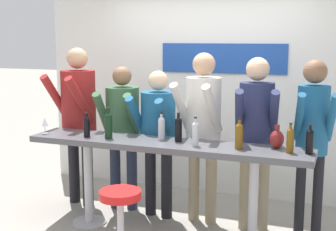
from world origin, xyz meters
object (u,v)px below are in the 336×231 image
Objects in this scene: person_center at (203,119)px; wine_bottle_1 at (195,133)px; person_far_left at (78,109)px; decorative_vase at (277,139)px; person_center_right at (256,124)px; person_left at (122,123)px; wine_bottle_2 at (290,139)px; person_center_left at (158,128)px; person_right at (312,127)px; wine_bottle_4 at (239,135)px; wine_bottle_6 at (161,127)px; wine_bottle_3 at (87,126)px; wine_bottle_5 at (178,128)px; tasting_table at (165,157)px; wine_bottle_7 at (310,140)px; wine_glass_0 at (45,122)px; bar_stool at (120,216)px; wine_bottle_0 at (108,124)px.

wine_bottle_1 is (0.09, -0.53, -0.04)m from person_center.
person_far_left is 8.43× the size of decorative_vase.
person_left is at bearing 166.89° from person_center_right.
person_center_left is at bearing 162.53° from wine_bottle_2.
person_right is 0.81m from wine_bottle_4.
wine_bottle_6 is at bearing -37.08° from person_left.
wine_bottle_3 is at bearing -165.95° from wine_bottle_6.
person_right is 6.13× the size of wine_bottle_5.
person_right reaches higher than tasting_table.
wine_bottle_3 is 0.94× the size of wine_bottle_6.
wine_bottle_1 is at bearing -22.06° from wine_bottle_6.
wine_glass_0 is at bearing -177.64° from wine_bottle_7.
decorative_vase is (0.25, -0.34, -0.06)m from person_center_right.
bar_stool is 0.38× the size of person_right.
wine_bottle_1 is 0.97× the size of wine_bottle_5.
tasting_table is at bearing 179.74° from wine_bottle_2.
wine_bottle_1 is 1.09× the size of wine_bottle_3.
person_left reaches higher than wine_bottle_5.
person_center is at bearing 48.27° from wine_bottle_6.
tasting_table is 0.87m from wine_bottle_3.
decorative_vase is at bearing 5.89° from wine_bottle_3.
wine_bottle_6 reaches higher than wine_bottle_7.
person_center_left is (0.46, -0.08, -0.02)m from person_left.
wine_bottle_6 is at bearing 127.40° from tasting_table.
person_left is 0.96m from wine_bottle_5.
wine_bottle_6 is at bearing -175.32° from person_right.
wine_bottle_5 is (0.84, -0.46, 0.08)m from person_left.
wine_bottle_5 is (-0.21, 0.12, 0.01)m from wine_bottle_1.
wine_bottle_1 is at bearing -176.71° from wine_bottle_2.
person_center_right is 8.08× the size of decorative_vase.
person_center is 7.14× the size of wine_bottle_3.
person_far_left is 0.72m from wine_bottle_3.
person_far_left is at bearing 171.06° from decorative_vase.
wine_bottle_1 is 1.65m from wine_glass_0.
wine_bottle_7 is 1.50× the size of wine_glass_0.
wine_bottle_7 is (1.35, 0.01, 0.27)m from tasting_table.
tasting_table is 0.31m from wine_bottle_5.
bar_stool is at bearing -93.48° from wine_bottle_6.
person_right reaches higher than bar_stool.
person_center is at bearing 99.39° from wine_bottle_1.
wine_bottle_6 is 1.26m from wine_glass_0.
person_center_right is 6.63× the size of wine_bottle_2.
person_right is 2.24m from wine_bottle_3.
person_center_left reaches higher than wine_bottle_4.
tasting_table is 1.74× the size of person_center_left.
wine_bottle_5 is 1.24m from wine_bottle_7.
wine_bottle_4 is at bearing -155.33° from decorative_vase.
person_center_right is 5.66× the size of wine_bottle_0.
person_center_right is 6.57× the size of wine_bottle_6.
wine_bottle_0 is at bearing 4.06° from wine_bottle_3.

